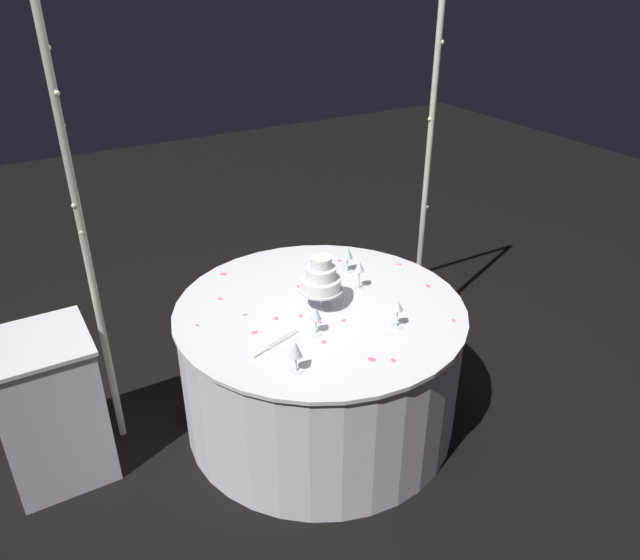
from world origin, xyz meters
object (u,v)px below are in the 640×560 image
Objects in this scene: wine_glass_1 at (347,253)px; wine_glass_3 at (296,350)px; wine_glass_0 at (398,308)px; wine_glass_2 at (359,268)px; tiered_cake at (321,279)px; side_table at (51,408)px; wine_glass_4 at (316,315)px; main_table at (320,364)px; decorative_arch at (276,119)px; cake_knife at (273,345)px.

wine_glass_1 is 0.97m from wine_glass_3.
wine_glass_2 is (0.05, 0.41, 0.01)m from wine_glass_0.
wine_glass_0 is at bearing -99.78° from wine_glass_1.
wine_glass_0 is at bearing -57.54° from tiered_cake.
wine_glass_1 reaches higher than side_table.
wine_glass_0 is 0.93× the size of wine_glass_1.
wine_glass_1 is at bearing 80.22° from wine_glass_0.
wine_glass_3 reaches higher than wine_glass_4.
wine_glass_0 is 0.59m from wine_glass_3.
wine_glass_0 is (1.54, -0.67, 0.44)m from side_table.
main_table is 0.52m from wine_glass_4.
wine_glass_1 is (0.33, -0.17, -0.76)m from decorative_arch.
wine_glass_1 is at bearing -26.46° from decorative_arch.
side_table is 1.71m from wine_glass_1.
decorative_arch is 17.64× the size of wine_glass_4.
tiered_cake reaches higher than side_table.
wine_glass_2 is at bearing 82.76° from wine_glass_0.
wine_glass_4 is (-0.14, -0.20, 0.46)m from main_table.
wine_glass_2 is 0.57× the size of cake_knife.
decorative_arch is 1.12m from cake_knife.
wine_glass_3 is at bearing -37.79° from side_table.
wine_glass_2 is at bearing 12.74° from tiered_cake.
tiered_cake is 0.42m from wine_glass_1.
wine_glass_3 is at bearing -131.44° from tiered_cake.
tiered_cake reaches higher than wine_glass_2.
wine_glass_3 is 0.25m from cake_knife.
wine_glass_1 is (0.10, 0.61, 0.01)m from wine_glass_0.
wine_glass_1 is at bearing 38.57° from tiered_cake.
main_table is 0.63m from wine_glass_0.
cake_knife is (-0.37, -0.19, -0.16)m from tiered_cake.
decorative_arch reaches higher than main_table.
decorative_arch reaches higher than wine_glass_2.
wine_glass_1 is 0.55× the size of cake_knife.
main_table is 10.17× the size of wine_glass_0.
wine_glass_3 is 0.31m from wine_glass_4.
tiered_cake reaches higher than main_table.
tiered_cake is at bearing 54.25° from wine_glass_4.
cake_knife is (-0.59, 0.16, -0.10)m from wine_glass_0.
side_table is 1.13m from cake_knife.
decorative_arch is at bearing 77.50° from wine_glass_4.
wine_glass_1 is at bearing 33.09° from cake_knife.
main_table is 0.64m from wine_glass_1.
tiered_cake is 1.93× the size of wine_glass_0.
wine_glass_2 is (1.59, -0.26, 0.46)m from side_table.
wine_glass_4 is at bearing -2.51° from cake_knife.
tiered_cake is (1.32, -0.32, 0.50)m from side_table.
main_table is 1.93× the size of side_table.
decorative_arch is 16.13× the size of wine_glass_3.
side_table reaches higher than cake_knife.
wine_glass_1 is 0.21m from wine_glass_2.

